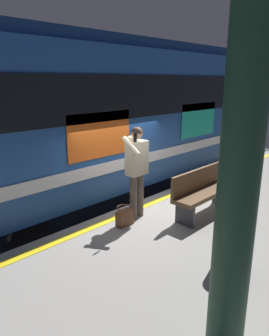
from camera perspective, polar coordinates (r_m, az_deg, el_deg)
ground_plane at (r=7.19m, az=-0.64°, el=-12.79°), size 23.62×23.62×0.00m
platform at (r=5.83m, az=15.82°, el=-15.96°), size 14.63×4.48×0.85m
safety_line at (r=6.63m, az=1.19°, el=-7.14°), size 14.34×0.16×0.01m
track_rail_near at (r=7.93m, az=-6.66°, el=-9.43°), size 19.02×0.08×0.16m
track_rail_far at (r=9.00m, az=-12.50°, el=-6.57°), size 19.02×0.08×0.16m
train_carriage at (r=8.57m, az=-3.75°, el=10.28°), size 10.03×3.06×4.18m
passenger at (r=5.87m, az=0.38°, el=0.51°), size 0.57×0.55×1.76m
handbag at (r=5.82m, az=-1.80°, el=-8.82°), size 0.33×0.30×0.36m
station_column at (r=2.83m, az=18.41°, el=-1.36°), size 0.36×0.36×3.57m
bench at (r=6.32m, az=12.23°, el=-3.96°), size 1.65×0.44×0.90m
trash_bin at (r=4.79m, az=17.16°, el=-12.06°), size 0.39×0.39×0.81m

